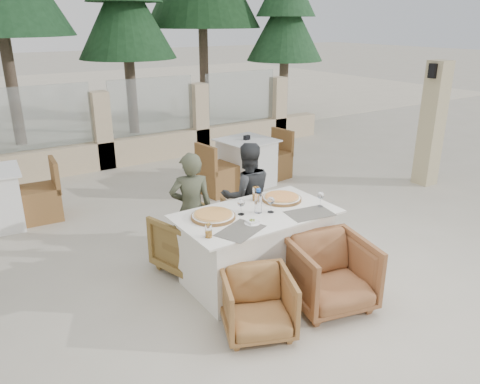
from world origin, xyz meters
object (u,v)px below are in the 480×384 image
wine_glass_corner (320,198)px  armchair_far_left (193,241)px  water_bottle (258,201)px  wine_glass_near (271,204)px  armchair_far_right (254,224)px  armchair_near_left (258,304)px  dining_table (256,247)px  diner_left (191,209)px  pizza_left (213,215)px  bg_table_b (247,163)px  wine_glass_centre (241,206)px  pizza_right (282,198)px  olive_dish (252,222)px  armchair_near_right (330,273)px  beer_glass_left (208,231)px  beer_glass_right (256,194)px  diner_right (247,196)px

wine_glass_corner → armchair_far_left: 1.45m
water_bottle → wine_glass_near: size_ratio=1.38×
armchair_far_right → armchair_near_left: size_ratio=1.07×
dining_table → armchair_far_right: 0.79m
armchair_near_left → diner_left: (0.12, 1.43, 0.36)m
armchair_far_left → pizza_left: bearing=73.3°
wine_glass_near → armchair_far_left: (-0.55, 0.66, -0.53)m
armchair_far_right → bg_table_b: bearing=-108.9°
wine_glass_centre → diner_left: bearing=107.1°
bg_table_b → armchair_far_left: bearing=-143.8°
pizza_right → olive_dish: size_ratio=3.83×
armchair_near_right → bg_table_b: (1.28, 3.31, 0.05)m
dining_table → bg_table_b: size_ratio=0.98×
dining_table → beer_glass_left: beer_glass_left is taller
pizza_left → armchair_near_left: 0.99m
beer_glass_right → dining_table: bearing=-124.2°
wine_glass_centre → armchair_far_left: bearing=116.4°
pizza_right → diner_left: size_ratio=0.33×
water_bottle → armchair_far_right: (0.41, 0.66, -0.60)m
armchair_far_right → armchair_near_left: bearing=69.3°
pizza_right → olive_dish: bearing=-151.6°
water_bottle → bg_table_b: 3.07m
diner_right → bg_table_b: diner_right is taller
pizza_right → diner_left: diner_left is taller
water_bottle → armchair_near_right: water_bottle is taller
armchair_far_left → wine_glass_centre: bearing=100.3°
wine_glass_near → armchair_far_left: size_ratio=0.26×
pizza_right → wine_glass_near: wine_glass_near is taller
pizza_left → pizza_right: bearing=0.9°
wine_glass_centre → wine_glass_corner: bearing=-19.0°
water_bottle → armchair_far_left: (-0.44, 0.60, -0.57)m
wine_glass_centre → armchair_near_left: size_ratio=0.30×
beer_glass_left → bg_table_b: size_ratio=0.08×
armchair_near_right → diner_left: size_ratio=0.57×
wine_glass_corner → armchair_far_right: 1.07m
pizza_right → water_bottle: water_bottle is taller
wine_glass_corner → bg_table_b: size_ratio=0.11×
wine_glass_centre → armchair_far_right: (0.58, 0.61, -0.56)m
dining_table → wine_glass_centre: (-0.15, 0.05, 0.48)m
pizza_left → olive_dish: size_ratio=3.96×
beer_glass_left → pizza_right: bearing=18.0°
pizza_left → beer_glass_right: (0.62, 0.16, 0.05)m
dining_table → beer_glass_right: 0.57m
pizza_right → pizza_left: bearing=-179.1°
olive_dish → armchair_near_left: bearing=-119.7°
dining_table → wine_glass_near: (0.13, -0.07, 0.48)m
diner_right → bg_table_b: bearing=-107.1°
wine_glass_corner → armchair_near_right: bearing=-120.7°
water_bottle → pizza_right: bearing=19.1°
wine_glass_near → diner_left: (-0.49, 0.79, -0.22)m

